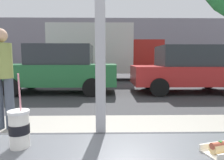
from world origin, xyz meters
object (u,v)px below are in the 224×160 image
at_px(soda_cup_right, 19,128).
at_px(parked_car_green, 59,69).
at_px(parked_car_red, 187,69).
at_px(box_truck, 102,51).
at_px(pedestrian, 2,72).

bearing_deg(soda_cup_right, parked_car_green, 102.60).
relative_size(soda_cup_right, parked_car_red, 0.08).
bearing_deg(parked_car_red, soda_cup_right, -116.85).
height_order(soda_cup_right, box_truck, box_truck).
distance_m(parked_car_red, pedestrian, 6.42).
relative_size(soda_cup_right, pedestrian, 0.19).
xyz_separation_m(parked_car_green, box_truck, (1.53, 4.60, 0.82)).
relative_size(parked_car_green, parked_car_red, 1.05).
bearing_deg(parked_car_green, pedestrian, -87.73).
xyz_separation_m(soda_cup_right, box_truck, (0.02, 11.33, 0.71)).
bearing_deg(soda_cup_right, pedestrian, 119.04).
relative_size(box_truck, pedestrian, 4.03).
xyz_separation_m(box_truck, pedestrian, (-1.36, -8.93, -0.65)).
distance_m(soda_cup_right, pedestrian, 2.75).
height_order(parked_car_red, box_truck, box_truck).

